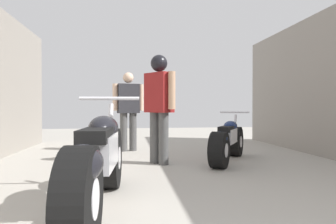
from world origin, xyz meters
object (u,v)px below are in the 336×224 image
object	(u,v)px
mechanic_in_blue	(128,107)
motorcycle_maroon_cruiser	(98,162)
mechanic_with_helmet	(159,99)
motorcycle_black_naked	(228,141)

from	to	relation	value
mechanic_in_blue	motorcycle_maroon_cruiser	bearing A→B (deg)	-93.85
mechanic_in_blue	mechanic_with_helmet	xyz separation A→B (m)	(0.48, -1.48, 0.12)
motorcycle_black_naked	mechanic_with_helmet	world-z (taller)	mechanic_with_helmet
motorcycle_maroon_cruiser	mechanic_with_helmet	distance (m)	2.31
motorcycle_maroon_cruiser	mechanic_in_blue	size ratio (longest dim) A/B	1.34
mechanic_in_blue	mechanic_with_helmet	world-z (taller)	mechanic_with_helmet
motorcycle_black_naked	mechanic_in_blue	bearing A→B (deg)	137.87
motorcycle_maroon_cruiser	mechanic_with_helmet	xyz separation A→B (m)	(0.72, 2.12, 0.60)
motorcycle_black_naked	mechanic_with_helmet	size ratio (longest dim) A/B	0.94
motorcycle_maroon_cruiser	mechanic_in_blue	bearing A→B (deg)	86.15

